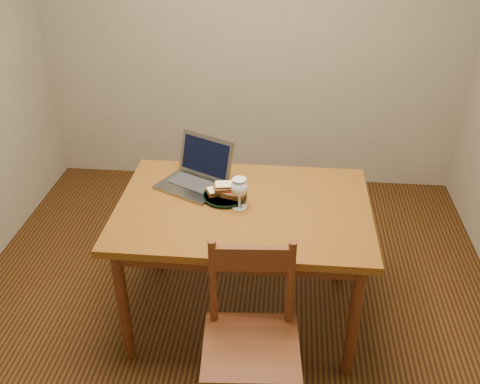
# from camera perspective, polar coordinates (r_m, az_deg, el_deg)

# --- Properties ---
(floor) EXTENTS (3.20, 3.20, 0.02)m
(floor) POSITION_cam_1_polar(r_m,az_deg,el_deg) (3.23, -1.07, -12.50)
(floor) COLOR black
(floor) RESTS_ON ground
(back_wall) EXTENTS (3.20, 0.02, 2.60)m
(back_wall) POSITION_cam_1_polar(r_m,az_deg,el_deg) (4.05, 1.40, 18.00)
(back_wall) COLOR gray
(back_wall) RESTS_ON floor
(table) EXTENTS (1.30, 0.90, 0.74)m
(table) POSITION_cam_1_polar(r_m,az_deg,el_deg) (2.79, 0.36, -2.94)
(table) COLOR #562D0E
(table) RESTS_ON floor
(chair) EXTENTS (0.45, 0.43, 0.45)m
(chair) POSITION_cam_1_polar(r_m,az_deg,el_deg) (2.40, 1.21, -15.02)
(chair) COLOR #3C1E0C
(chair) RESTS_ON floor
(plate) EXTENTS (0.23, 0.23, 0.02)m
(plate) POSITION_cam_1_polar(r_m,az_deg,el_deg) (2.80, -1.63, -0.47)
(plate) COLOR black
(plate) RESTS_ON table
(sandwich_cheese) EXTENTS (0.13, 0.11, 0.03)m
(sandwich_cheese) POSITION_cam_1_polar(r_m,az_deg,el_deg) (2.80, -2.39, 0.15)
(sandwich_cheese) COLOR #381E0C
(sandwich_cheese) RESTS_ON plate
(sandwich_tomato) EXTENTS (0.14, 0.11, 0.04)m
(sandwich_tomato) POSITION_cam_1_polar(r_m,az_deg,el_deg) (2.77, -0.76, -0.12)
(sandwich_tomato) COLOR #381E0C
(sandwich_tomato) RESTS_ON plate
(sandwich_top) EXTENTS (0.13, 0.09, 0.03)m
(sandwich_top) POSITION_cam_1_polar(r_m,az_deg,el_deg) (2.78, -1.63, 0.53)
(sandwich_top) COLOR #381E0C
(sandwich_top) RESTS_ON plate
(milk_glass) EXTENTS (0.09, 0.09, 0.17)m
(milk_glass) POSITION_cam_1_polar(r_m,az_deg,el_deg) (2.68, -0.07, -0.15)
(milk_glass) COLOR white
(milk_glass) RESTS_ON table
(laptop) EXTENTS (0.44, 0.42, 0.24)m
(laptop) POSITION_cam_1_polar(r_m,az_deg,el_deg) (2.92, -4.55, 2.12)
(laptop) COLOR slate
(laptop) RESTS_ON table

